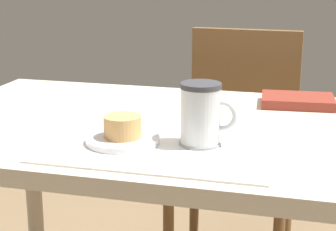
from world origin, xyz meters
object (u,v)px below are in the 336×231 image
(dining_table, at_px, (167,160))
(wooden_chair, at_px, (238,143))
(coffee_mug, at_px, (202,113))
(pastry_plate, at_px, (123,140))
(small_book, at_px, (298,101))
(pastry, at_px, (123,127))

(dining_table, xyz_separation_m, wooden_chair, (0.08, 0.67, -0.17))
(dining_table, height_order, coffee_mug, coffee_mug)
(dining_table, bearing_deg, pastry_plate, -105.38)
(small_book, bearing_deg, coffee_mug, -119.16)
(wooden_chair, bearing_deg, pastry, 83.44)
(pastry_plate, bearing_deg, wooden_chair, 81.69)
(pastry_plate, distance_m, pastry, 0.03)
(pastry_plate, bearing_deg, small_book, 51.31)
(coffee_mug, height_order, small_book, coffee_mug)
(pastry, bearing_deg, pastry_plate, 0.00)
(coffee_mug, bearing_deg, small_book, 65.37)
(pastry_plate, height_order, small_book, small_book)
(wooden_chair, bearing_deg, dining_table, 85.28)
(small_book, bearing_deg, pastry, -133.22)
(pastry_plate, height_order, coffee_mug, coffee_mug)
(wooden_chair, bearing_deg, pastry_plate, 83.44)
(wooden_chair, relative_size, coffee_mug, 7.15)
(dining_table, xyz_separation_m, pastry, (-0.05, -0.17, 0.13))
(wooden_chair, distance_m, pastry, 0.90)
(pastry_plate, height_order, pastry, pastry)
(small_book, bearing_deg, pastry_plate, -133.22)
(dining_table, height_order, wooden_chair, wooden_chair)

